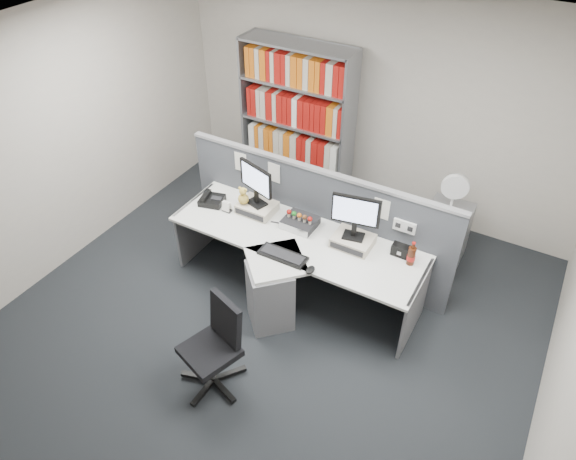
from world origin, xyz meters
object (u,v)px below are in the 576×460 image
Objects in this scene: monitor_right at (356,214)px; desk_phone at (211,200)px; keyboard at (283,255)px; desktop_pc at (300,223)px; office_chair at (216,344)px; desk at (285,269)px; shelving_unit at (297,125)px; monitor_left at (256,182)px; speaker at (401,250)px; cola_bottle at (411,256)px; mouse at (310,270)px; desk_calendar at (227,207)px; filing_cabinet at (443,238)px; desk_fan at (455,189)px.

desk_phone is (-1.61, -0.11, -0.34)m from monitor_right.
desk_phone is at bearing 161.39° from keyboard.
office_chair reaches higher than desktop_pc.
shelving_unit is (-0.90, 1.85, 0.52)m from desk.
speaker is (1.55, 0.09, -0.32)m from monitor_left.
desk_phone is (-1.02, -0.12, -0.00)m from desktop_pc.
desk_phone is (-1.07, 0.27, 0.30)m from desk.
desktop_pc is at bearing 6.70° from desk_phone.
shelving_unit is at bearing 115.57° from keyboard.
monitor_left is 1.70m from cola_bottle.
monitor_left is at bearing 149.47° from mouse.
desktop_pc reaches higher than desk.
speaker is at bearing 4.49° from desktop_pc.
office_chair is (-0.07, -1.01, -0.26)m from keyboard.
desktop_pc is 1.28× the size of cola_bottle.
monitor_left is at bearing 28.67° from desk_calendar.
desk_phone reaches higher than filing_cabinet.
keyboard is at bearing -64.43° from shelving_unit.
desk is 7.99× the size of desktop_pc.
shelving_unit reaches higher than filing_cabinet.
monitor_right reaches higher than desk_fan.
mouse is 0.47× the size of cola_bottle.
cola_bottle reaches higher than keyboard.
desk_calendar is at bearing -151.33° from monitor_left.
desktop_pc is 0.47× the size of filing_cabinet.
desk_calendar is 1.96m from cola_bottle.
monitor_left reaches higher than mouse.
desk_phone reaches higher than mouse.
desk_fan is (1.25, 1.01, 0.23)m from desktop_pc.
desk_fan reaches higher than cola_bottle.
monitor_left is 2.17m from filing_cabinet.
desk_fan is at bearing 63.79° from office_chair.
cola_bottle is at bearing -94.94° from filing_cabinet.
cola_bottle is 0.28× the size of office_chair.
speaker is (0.96, 0.57, 0.04)m from keyboard.
keyboard is 1.12m from speaker.
desktop_pc is at bearing -141.08° from desk_fan.
cola_bottle is at bearing 0.64° from monitor_left.
desk is 15.12× the size of speaker.
desktop_pc is (-0.05, 0.39, 0.31)m from desk.
monitor_left is 3.86× the size of mouse.
speaker is at bearing -102.66° from desk_fan.
desktop_pc is 1.53m from office_chair.
cola_bottle is at bearing -29.33° from speaker.
desk_fan is at bearing -90.00° from filing_cabinet.
keyboard is 1.62× the size of desk_phone.
desktop_pc is 0.81m from desk_calendar.
monitor_right is 2.06m from shelving_unit.
desktop_pc is 0.16× the size of shelving_unit.
keyboard is at bearing -39.20° from monitor_left.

